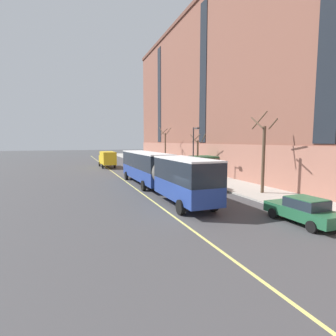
# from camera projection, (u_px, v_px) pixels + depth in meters

# --- Properties ---
(ground_plane) EXTENTS (260.00, 260.00, 0.00)m
(ground_plane) POSITION_uv_depth(u_px,v_px,m) (190.00, 214.00, 17.30)
(ground_plane) COLOR #424244
(sidewalk) EXTENTS (5.25, 160.00, 0.15)m
(sidewalk) POSITION_uv_depth(u_px,v_px,m) (269.00, 195.00, 23.26)
(sidewalk) COLOR #ADA89E
(sidewalk) RESTS_ON ground
(city_bus) EXTENTS (2.98, 20.25, 3.58)m
(city_bus) POSITION_uv_depth(u_px,v_px,m) (157.00, 169.00, 25.29)
(city_bus) COLOR navy
(city_bus) RESTS_ON ground
(parked_car_black_0) EXTENTS (2.01, 4.77, 1.56)m
(parked_car_black_0) POSITION_uv_depth(u_px,v_px,m) (165.00, 169.00, 37.62)
(parked_car_black_0) COLOR black
(parked_car_black_0) RESTS_ON ground
(parked_car_green_2) EXTENTS (2.10, 4.84, 1.56)m
(parked_car_green_2) POSITION_uv_depth(u_px,v_px,m) (205.00, 181.00, 26.13)
(parked_car_green_2) COLOR #23603D
(parked_car_green_2) RESTS_ON ground
(parked_car_green_3) EXTENTS (2.02, 4.49, 1.56)m
(parked_car_green_3) POSITION_uv_depth(u_px,v_px,m) (303.00, 210.00, 15.27)
(parked_car_green_3) COLOR #23603D
(parked_car_green_3) RESTS_ON ground
(box_truck) EXTENTS (2.43, 7.48, 2.90)m
(box_truck) POSITION_uv_depth(u_px,v_px,m) (107.00, 158.00, 47.41)
(box_truck) COLOR gold
(box_truck) RESTS_ON ground
(street_tree_mid_block) EXTENTS (1.94, 1.89, 7.40)m
(street_tree_mid_block) POSITION_uv_depth(u_px,v_px,m) (263.00, 154.00, 23.39)
(street_tree_mid_block) COLOR brown
(street_tree_mid_block) RESTS_ON sidewalk
(street_tree_far_uptown) EXTENTS (1.88, 1.67, 5.63)m
(street_tree_far_uptown) POSITION_uv_depth(u_px,v_px,m) (198.00, 154.00, 35.53)
(street_tree_far_uptown) COLOR brown
(street_tree_far_uptown) RESTS_ON sidewalk
(street_tree_far_downtown) EXTENTS (1.92, 1.88, 7.17)m
(street_tree_far_downtown) POSITION_uv_depth(u_px,v_px,m) (165.00, 147.00, 47.54)
(street_tree_far_downtown) COLOR brown
(street_tree_far_downtown) RESTS_ON sidewalk
(street_lamp) EXTENTS (0.36, 1.48, 6.33)m
(street_lamp) POSITION_uv_depth(u_px,v_px,m) (194.00, 147.00, 32.40)
(street_lamp) COLOR #2D2D30
(street_lamp) RESTS_ON sidewalk
(lane_centerline) EXTENTS (0.16, 140.00, 0.01)m
(lane_centerline) POSITION_uv_depth(u_px,v_px,m) (158.00, 205.00, 19.68)
(lane_centerline) COLOR #E0D66B
(lane_centerline) RESTS_ON ground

